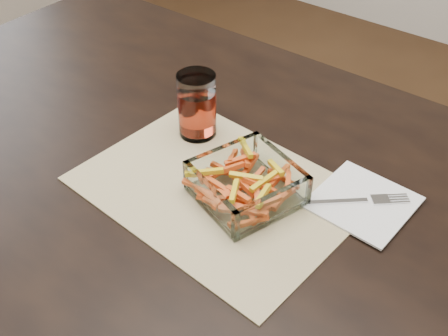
{
  "coord_description": "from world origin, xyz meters",
  "views": [
    {
      "loc": [
        0.47,
        -0.59,
        1.39
      ],
      "look_at": [
        0.03,
        -0.02,
        0.78
      ],
      "focal_mm": 45.0,
      "sensor_mm": 36.0,
      "label": 1
    }
  ],
  "objects_px": {
    "fork": "(362,200)",
    "tumbler": "(197,107)",
    "dining_table": "(218,206)",
    "glass_bowl": "(246,185)"
  },
  "relations": [
    {
      "from": "fork",
      "to": "tumbler",
      "type": "bearing_deg",
      "value": -129.32
    },
    {
      "from": "glass_bowl",
      "to": "tumbler",
      "type": "xyz_separation_m",
      "value": [
        -0.18,
        0.09,
        0.03
      ]
    },
    {
      "from": "glass_bowl",
      "to": "fork",
      "type": "relative_size",
      "value": 1.39
    },
    {
      "from": "glass_bowl",
      "to": "tumbler",
      "type": "height_order",
      "value": "tumbler"
    },
    {
      "from": "glass_bowl",
      "to": "tumbler",
      "type": "relative_size",
      "value": 1.52
    },
    {
      "from": "dining_table",
      "to": "fork",
      "type": "relative_size",
      "value": 11.7
    },
    {
      "from": "glass_bowl",
      "to": "fork",
      "type": "xyz_separation_m",
      "value": [
        0.16,
        0.1,
        -0.02
      ]
    },
    {
      "from": "tumbler",
      "to": "glass_bowl",
      "type": "bearing_deg",
      "value": -26.57
    },
    {
      "from": "tumbler",
      "to": "fork",
      "type": "height_order",
      "value": "tumbler"
    },
    {
      "from": "dining_table",
      "to": "fork",
      "type": "height_order",
      "value": "fork"
    }
  ]
}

